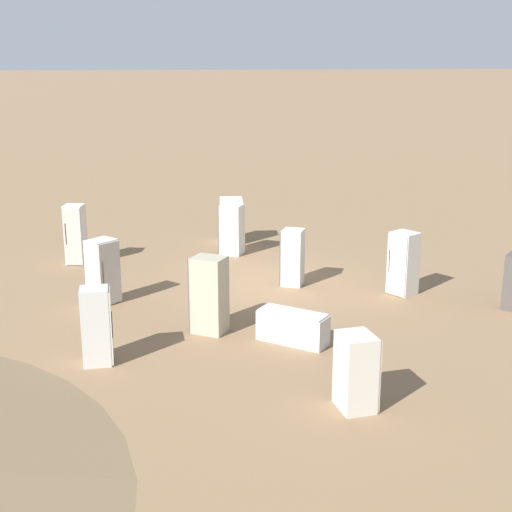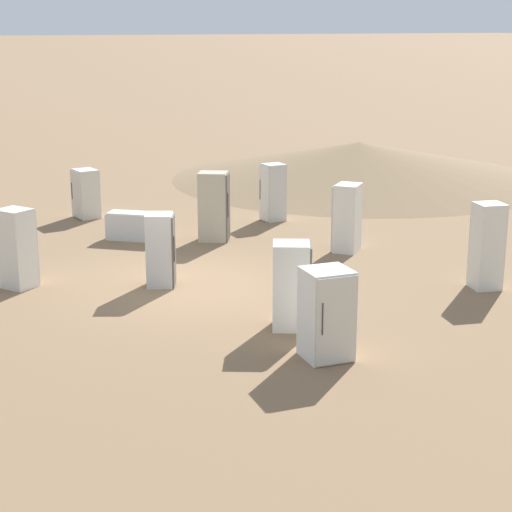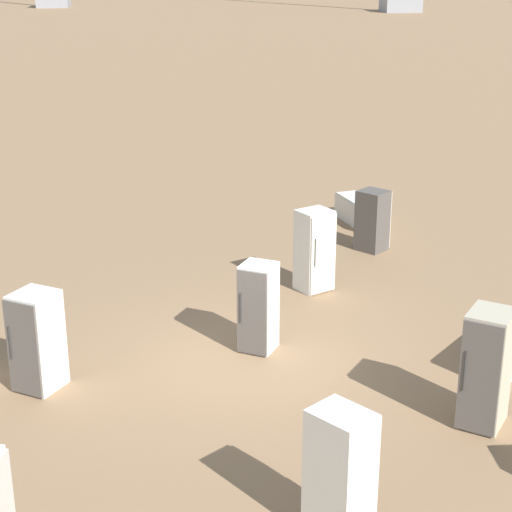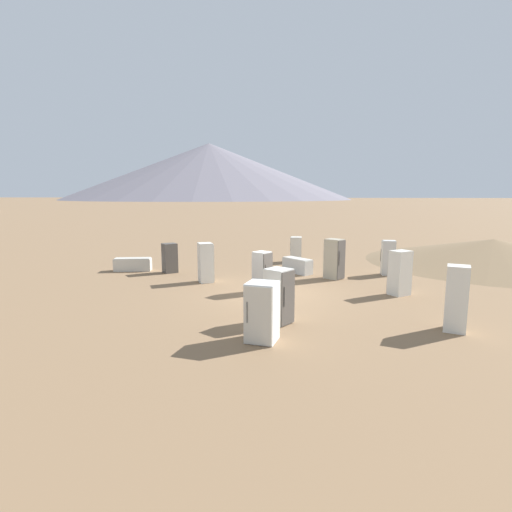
{
  "view_description": "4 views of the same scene",
  "coord_description": "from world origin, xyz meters",
  "px_view_note": "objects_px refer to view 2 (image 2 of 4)",
  "views": [
    {
      "loc": [
        -18.99,
        4.7,
        6.19
      ],
      "look_at": [
        -1.48,
        0.89,
        1.27
      ],
      "focal_mm": 50.0,
      "sensor_mm": 36.0,
      "label": 1
    },
    {
      "loc": [
        16.43,
        -7.42,
        5.52
      ],
      "look_at": [
        1.11,
        1.19,
        0.77
      ],
      "focal_mm": 60.0,
      "sensor_mm": 36.0,
      "label": 2
    },
    {
      "loc": [
        1.14,
        13.4,
        6.78
      ],
      "look_at": [
        -0.19,
        -0.66,
        1.7
      ],
      "focal_mm": 60.0,
      "sensor_mm": 36.0,
      "label": 3
    },
    {
      "loc": [
        15.01,
        1.89,
        3.82
      ],
      "look_at": [
        0.19,
        -0.62,
        1.51
      ],
      "focal_mm": 28.0,
      "sensor_mm": 36.0,
      "label": 4
    }
  ],
  "objects_px": {
    "discarded_fridge_4": "(161,250)",
    "discarded_fridge_10": "(273,192)",
    "discarded_fridge_6": "(17,248)",
    "discarded_fridge_7": "(347,218)",
    "discarded_fridge_3": "(86,194)",
    "discarded_fridge_2": "(138,226)",
    "discarded_fridge_9": "(327,314)",
    "discarded_fridge_8": "(487,246)",
    "discarded_fridge_0": "(292,286)",
    "discarded_fridge_5": "(214,207)"
  },
  "relations": [
    {
      "from": "discarded_fridge_9",
      "to": "discarded_fridge_4",
      "type": "bearing_deg",
      "value": -73.05
    },
    {
      "from": "discarded_fridge_9",
      "to": "discarded_fridge_5",
      "type": "bearing_deg",
      "value": -95.47
    },
    {
      "from": "discarded_fridge_3",
      "to": "discarded_fridge_7",
      "type": "distance_m",
      "value": 8.31
    },
    {
      "from": "discarded_fridge_0",
      "to": "discarded_fridge_4",
      "type": "bearing_deg",
      "value": -132.73
    },
    {
      "from": "discarded_fridge_8",
      "to": "discarded_fridge_0",
      "type": "bearing_deg",
      "value": -162.17
    },
    {
      "from": "discarded_fridge_5",
      "to": "discarded_fridge_7",
      "type": "xyz_separation_m",
      "value": [
        2.64,
        2.4,
        -0.05
      ]
    },
    {
      "from": "discarded_fridge_7",
      "to": "discarded_fridge_10",
      "type": "relative_size",
      "value": 1.03
    },
    {
      "from": "discarded_fridge_6",
      "to": "discarded_fridge_7",
      "type": "xyz_separation_m",
      "value": [
        0.97,
        7.99,
        -0.01
      ]
    },
    {
      "from": "discarded_fridge_4",
      "to": "discarded_fridge_7",
      "type": "relative_size",
      "value": 0.94
    },
    {
      "from": "discarded_fridge_2",
      "to": "discarded_fridge_8",
      "type": "distance_m",
      "value": 9.22
    },
    {
      "from": "discarded_fridge_4",
      "to": "discarded_fridge_7",
      "type": "bearing_deg",
      "value": 124.02
    },
    {
      "from": "discarded_fridge_2",
      "to": "discarded_fridge_3",
      "type": "relative_size",
      "value": 1.09
    },
    {
      "from": "discarded_fridge_2",
      "to": "discarded_fridge_7",
      "type": "distance_m",
      "value": 5.58
    },
    {
      "from": "discarded_fridge_5",
      "to": "discarded_fridge_7",
      "type": "height_order",
      "value": "discarded_fridge_5"
    },
    {
      "from": "discarded_fridge_4",
      "to": "discarded_fridge_10",
      "type": "distance_m",
      "value": 7.0
    },
    {
      "from": "discarded_fridge_3",
      "to": "discarded_fridge_6",
      "type": "bearing_deg",
      "value": 146.17
    },
    {
      "from": "discarded_fridge_2",
      "to": "discarded_fridge_7",
      "type": "height_order",
      "value": "discarded_fridge_7"
    },
    {
      "from": "discarded_fridge_8",
      "to": "discarded_fridge_9",
      "type": "height_order",
      "value": "discarded_fridge_8"
    },
    {
      "from": "discarded_fridge_6",
      "to": "discarded_fridge_2",
      "type": "bearing_deg",
      "value": 96.53
    },
    {
      "from": "discarded_fridge_7",
      "to": "discarded_fridge_9",
      "type": "distance_m",
      "value": 7.27
    },
    {
      "from": "discarded_fridge_9",
      "to": "discarded_fridge_10",
      "type": "xyz_separation_m",
      "value": [
        -9.69,
        4.63,
        0.05
      ]
    },
    {
      "from": "discarded_fridge_2",
      "to": "discarded_fridge_10",
      "type": "distance_m",
      "value": 4.35
    },
    {
      "from": "discarded_fridge_8",
      "to": "discarded_fridge_2",
      "type": "bearing_deg",
      "value": 139.05
    },
    {
      "from": "discarded_fridge_3",
      "to": "discarded_fridge_6",
      "type": "relative_size",
      "value": 0.83
    },
    {
      "from": "discarded_fridge_0",
      "to": "discarded_fridge_2",
      "type": "xyz_separation_m",
      "value": [
        -7.87,
        0.04,
        -0.46
      ]
    },
    {
      "from": "discarded_fridge_2",
      "to": "discarded_fridge_9",
      "type": "xyz_separation_m",
      "value": [
        9.44,
        -0.31,
        0.42
      ]
    },
    {
      "from": "discarded_fridge_6",
      "to": "discarded_fridge_7",
      "type": "distance_m",
      "value": 8.05
    },
    {
      "from": "discarded_fridge_6",
      "to": "discarded_fridge_7",
      "type": "relative_size",
      "value": 1.01
    },
    {
      "from": "discarded_fridge_3",
      "to": "discarded_fridge_10",
      "type": "height_order",
      "value": "discarded_fridge_10"
    },
    {
      "from": "discarded_fridge_3",
      "to": "discarded_fridge_4",
      "type": "xyz_separation_m",
      "value": [
        7.49,
        -0.8,
        0.09
      ]
    },
    {
      "from": "discarded_fridge_4",
      "to": "discarded_fridge_10",
      "type": "height_order",
      "value": "discarded_fridge_10"
    },
    {
      "from": "discarded_fridge_9",
      "to": "discarded_fridge_10",
      "type": "relative_size",
      "value": 0.95
    },
    {
      "from": "discarded_fridge_4",
      "to": "discarded_fridge_10",
      "type": "bearing_deg",
      "value": 158.06
    },
    {
      "from": "discarded_fridge_6",
      "to": "discarded_fridge_9",
      "type": "bearing_deg",
      "value": -1.14
    },
    {
      "from": "discarded_fridge_3",
      "to": "discarded_fridge_10",
      "type": "distance_m",
      "value": 5.54
    },
    {
      "from": "discarded_fridge_2",
      "to": "discarded_fridge_6",
      "type": "bearing_deg",
      "value": 168.13
    },
    {
      "from": "discarded_fridge_3",
      "to": "discarded_fridge_9",
      "type": "xyz_separation_m",
      "value": [
        12.75,
        -0.01,
        0.07
      ]
    },
    {
      "from": "discarded_fridge_2",
      "to": "discarded_fridge_8",
      "type": "relative_size",
      "value": 0.84
    },
    {
      "from": "discarded_fridge_3",
      "to": "discarded_fridge_4",
      "type": "distance_m",
      "value": 7.53
    },
    {
      "from": "discarded_fridge_0",
      "to": "discarded_fridge_4",
      "type": "xyz_separation_m",
      "value": [
        -3.69,
        -1.07,
        -0.02
      ]
    },
    {
      "from": "discarded_fridge_7",
      "to": "discarded_fridge_8",
      "type": "height_order",
      "value": "discarded_fridge_8"
    },
    {
      "from": "discarded_fridge_6",
      "to": "discarded_fridge_8",
      "type": "distance_m",
      "value": 10.13
    },
    {
      "from": "discarded_fridge_4",
      "to": "discarded_fridge_6",
      "type": "height_order",
      "value": "discarded_fridge_6"
    },
    {
      "from": "discarded_fridge_0",
      "to": "discarded_fridge_7",
      "type": "relative_size",
      "value": 0.96
    },
    {
      "from": "discarded_fridge_7",
      "to": "discarded_fridge_8",
      "type": "xyz_separation_m",
      "value": [
        4.05,
        0.81,
        0.08
      ]
    },
    {
      "from": "discarded_fridge_2",
      "to": "discarded_fridge_8",
      "type": "bearing_deg",
      "value": -104.76
    },
    {
      "from": "discarded_fridge_6",
      "to": "discarded_fridge_3",
      "type": "bearing_deg",
      "value": 120.75
    },
    {
      "from": "discarded_fridge_4",
      "to": "discarded_fridge_9",
      "type": "bearing_deg",
      "value": 37.46
    },
    {
      "from": "discarded_fridge_4",
      "to": "discarded_fridge_7",
      "type": "height_order",
      "value": "discarded_fridge_7"
    },
    {
      "from": "discarded_fridge_2",
      "to": "discarded_fridge_9",
      "type": "height_order",
      "value": "discarded_fridge_9"
    }
  ]
}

